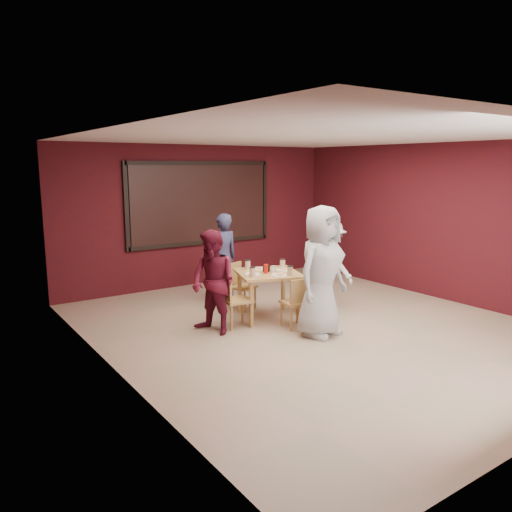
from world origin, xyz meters
TOP-DOWN VIEW (x-y plane):
  - floor at (0.00, 0.00)m, footprint 7.00×7.00m
  - window_blinds at (0.00, 3.45)m, footprint 3.00×0.02m
  - dining_table at (-0.28, 0.80)m, footprint 1.20×1.20m
  - chair_front at (-0.24, 0.11)m, footprint 0.42×0.42m
  - chair_back at (-0.38, 1.49)m, footprint 0.49×0.49m
  - chair_left at (-0.99, 0.72)m, footprint 0.45×0.45m
  - chair_right at (0.57, 0.74)m, footprint 0.59×0.59m
  - diner_front at (-0.15, -0.29)m, footprint 1.02×0.78m
  - diner_back at (-0.33, 2.09)m, footprint 0.58×0.38m
  - diner_left at (-1.35, 0.66)m, footprint 0.76×0.86m
  - diner_right at (0.96, 0.73)m, footprint 0.62×1.00m

SIDE VIEW (x-z plane):
  - floor at x=0.00m, z-range 0.00..0.00m
  - chair_front at x=-0.24m, z-range 0.05..0.82m
  - chair_back at x=-0.38m, z-range 0.05..0.83m
  - chair_left at x=-0.99m, z-range 0.05..0.87m
  - chair_right at x=0.57m, z-range 0.06..1.04m
  - dining_table at x=-0.28m, z-range 0.21..1.10m
  - diner_right at x=0.96m, z-range 0.00..1.49m
  - diner_left at x=-1.35m, z-range 0.00..1.50m
  - diner_back at x=-0.33m, z-range 0.00..1.57m
  - diner_front at x=-0.15m, z-range 0.00..1.86m
  - window_blinds at x=0.00m, z-range 0.90..2.40m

